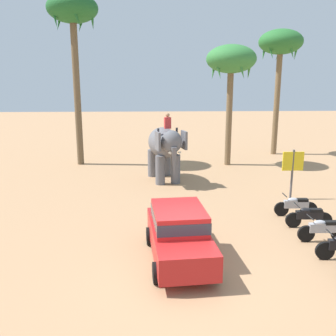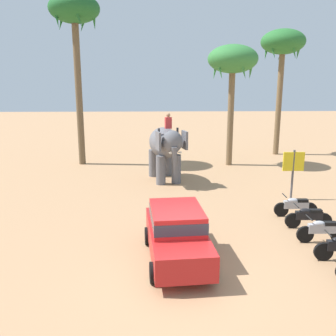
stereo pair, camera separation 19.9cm
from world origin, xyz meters
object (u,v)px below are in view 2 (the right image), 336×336
at_px(motorcycle_far_in_row, 309,217).
at_px(palm_tree_near_hut, 283,46).
at_px(signboard_yellow, 293,165).
at_px(elephant_with_mahout, 165,146).
at_px(motorcycle_fourth_in_row, 322,230).
at_px(palm_tree_behind_elephant, 75,16).
at_px(palm_tree_left_of_road, 233,62).
at_px(motorcycle_end_of_row, 296,206).
at_px(car_sedan_foreground, 177,232).

bearing_deg(motorcycle_far_in_row, palm_tree_near_hut, 76.76).
bearing_deg(signboard_yellow, elephant_with_mahout, 148.64).
relative_size(motorcycle_far_in_row, signboard_yellow, 0.75).
bearing_deg(signboard_yellow, motorcycle_fourth_in_row, -97.90).
distance_m(elephant_with_mahout, motorcycle_far_in_row, 9.07).
relative_size(elephant_with_mahout, palm_tree_behind_elephant, 0.37).
distance_m(elephant_with_mahout, palm_tree_left_of_road, 7.57).
height_order(motorcycle_end_of_row, palm_tree_left_of_road, palm_tree_left_of_road).
xyz_separation_m(motorcycle_end_of_row, palm_tree_near_hut, (3.50, 13.51, 7.55)).
distance_m(palm_tree_behind_elephant, palm_tree_near_hut, 14.74).
distance_m(motorcycle_fourth_in_row, palm_tree_near_hut, 18.10).
bearing_deg(motorcycle_far_in_row, car_sedan_foreground, -155.37).
height_order(palm_tree_behind_elephant, signboard_yellow, palm_tree_behind_elephant).
bearing_deg(motorcycle_far_in_row, signboard_yellow, 79.96).
height_order(motorcycle_end_of_row, signboard_yellow, signboard_yellow).
distance_m(elephant_with_mahout, motorcycle_fourth_in_row, 10.11).
bearing_deg(signboard_yellow, palm_tree_behind_elephant, 144.56).
bearing_deg(elephant_with_mahout, palm_tree_behind_elephant, 140.63).
bearing_deg(elephant_with_mahout, signboard_yellow, -31.36).
bearing_deg(motorcycle_fourth_in_row, motorcycle_far_in_row, 88.14).
distance_m(car_sedan_foreground, palm_tree_near_hut, 20.50).
xyz_separation_m(motorcycle_far_in_row, motorcycle_end_of_row, (-0.02, 1.26, 0.00)).
xyz_separation_m(car_sedan_foreground, elephant_with_mahout, (-0.10, 9.59, 1.06)).
distance_m(motorcycle_end_of_row, signboard_yellow, 2.71).
bearing_deg(palm_tree_behind_elephant, car_sedan_foreground, -68.17).
height_order(elephant_with_mahout, palm_tree_behind_elephant, palm_tree_behind_elephant).
xyz_separation_m(motorcycle_far_in_row, palm_tree_left_of_road, (-0.89, 11.16, 6.24)).
bearing_deg(palm_tree_left_of_road, signboard_yellow, -78.61).
height_order(car_sedan_foreground, palm_tree_behind_elephant, palm_tree_behind_elephant).
bearing_deg(palm_tree_near_hut, motorcycle_far_in_row, -103.24).
bearing_deg(palm_tree_behind_elephant, elephant_with_mahout, -39.37).
height_order(elephant_with_mahout, palm_tree_left_of_road, palm_tree_left_of_road).
bearing_deg(palm_tree_behind_elephant, motorcycle_far_in_row, -47.27).
relative_size(car_sedan_foreground, palm_tree_left_of_road, 0.54).
relative_size(palm_tree_behind_elephant, palm_tree_near_hut, 1.18).
xyz_separation_m(motorcycle_fourth_in_row, motorcycle_end_of_row, (0.02, 2.56, 0.00)).
bearing_deg(signboard_yellow, palm_tree_left_of_road, 101.39).
relative_size(motorcycle_fourth_in_row, signboard_yellow, 0.75).
height_order(car_sedan_foreground, motorcycle_fourth_in_row, car_sedan_foreground).
distance_m(car_sedan_foreground, motorcycle_end_of_row, 6.35).
bearing_deg(motorcycle_far_in_row, elephant_with_mahout, 126.37).
bearing_deg(signboard_yellow, palm_tree_near_hut, 75.75).
xyz_separation_m(car_sedan_foreground, palm_tree_near_hut, (8.68, 17.16, 7.09)).
bearing_deg(motorcycle_far_in_row, palm_tree_behind_elephant, 132.73).
xyz_separation_m(palm_tree_behind_elephant, signboard_yellow, (11.51, -8.19, -7.81)).
xyz_separation_m(motorcycle_fourth_in_row, motorcycle_far_in_row, (0.04, 1.29, 0.00)).
xyz_separation_m(elephant_with_mahout, palm_tree_near_hut, (8.78, 7.57, 6.03)).
relative_size(palm_tree_near_hut, palm_tree_left_of_road, 1.18).
distance_m(car_sedan_foreground, motorcycle_far_in_row, 5.74).
height_order(motorcycle_end_of_row, palm_tree_near_hut, palm_tree_near_hut).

